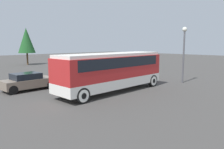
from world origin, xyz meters
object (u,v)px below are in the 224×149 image
at_px(parked_car_near, 78,71).
at_px(parked_car_mid, 28,81).
at_px(lamp_post, 184,46).
at_px(tour_bus, 113,69).

xyz_separation_m(parked_car_near, parked_car_mid, (-6.86, -2.40, 0.03)).
distance_m(parked_car_near, parked_car_mid, 7.27).
distance_m(parked_car_near, lamp_post, 11.32).
bearing_deg(tour_bus, parked_car_mid, 130.60).
xyz_separation_m(tour_bus, parked_car_mid, (-4.48, 5.23, -1.10)).
distance_m(parked_car_mid, lamp_post, 14.27).
relative_size(tour_bus, lamp_post, 1.81).
xyz_separation_m(tour_bus, lamp_post, (7.44, -2.10, 1.69)).
height_order(parked_car_near, parked_car_mid, parked_car_mid).
height_order(tour_bus, parked_car_mid, tour_bus).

